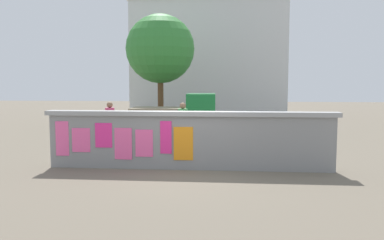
# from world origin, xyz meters

# --- Properties ---
(ground) EXTENTS (60.00, 60.00, 0.00)m
(ground) POSITION_xyz_m (0.00, 8.00, 0.00)
(ground) COLOR #6B6051
(poster_wall) EXTENTS (7.82, 0.42, 1.56)m
(poster_wall) POSITION_xyz_m (-0.01, -0.00, 0.80)
(poster_wall) COLOR gray
(poster_wall) RESTS_ON ground
(auto_rickshaw_truck) EXTENTS (3.63, 1.57, 1.85)m
(auto_rickshaw_truck) POSITION_xyz_m (-1.09, 6.31, 0.90)
(auto_rickshaw_truck) COLOR black
(auto_rickshaw_truck) RESTS_ON ground
(motorcycle) EXTENTS (1.88, 0.67, 0.87)m
(motorcycle) POSITION_xyz_m (-2.03, 1.47, 0.46)
(motorcycle) COLOR black
(motorcycle) RESTS_ON ground
(bicycle_near) EXTENTS (1.71, 0.44, 0.95)m
(bicycle_near) POSITION_xyz_m (2.68, 3.10, 0.36)
(bicycle_near) COLOR black
(bicycle_near) RESTS_ON ground
(bicycle_far) EXTENTS (1.70, 0.44, 0.95)m
(bicycle_far) POSITION_xyz_m (0.83, 1.32, 0.36)
(bicycle_far) COLOR black
(bicycle_far) RESTS_ON ground
(person_walking) EXTENTS (0.46, 0.46, 1.62)m
(person_walking) POSITION_xyz_m (-0.55, 3.33, 0.99)
(person_walking) COLOR #D83F72
(person_walking) RESTS_ON ground
(person_bystander) EXTENTS (0.38, 0.38, 1.62)m
(person_bystander) POSITION_xyz_m (-3.28, 3.63, 0.99)
(person_bystander) COLOR #338CBF
(person_bystander) RESTS_ON ground
(tree_roadside) EXTENTS (3.56, 3.56, 5.85)m
(tree_roadside) POSITION_xyz_m (-2.47, 9.95, 4.05)
(tree_roadside) COLOR brown
(tree_roadside) RESTS_ON ground
(building_background) EXTENTS (10.46, 6.06, 8.10)m
(building_background) POSITION_xyz_m (-0.27, 17.58, 4.07)
(building_background) COLOR silver
(building_background) RESTS_ON ground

